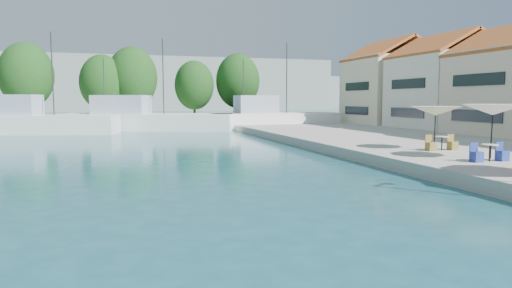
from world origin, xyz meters
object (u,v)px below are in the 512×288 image
object	(u,v)px
trawler_03	(143,120)
umbrella_cream	(436,111)
trawler_02	(35,123)
umbrella_white	(493,110)
trawler_04	(271,119)

from	to	relation	value
trawler_03	umbrella_cream	bearing A→B (deg)	-44.74
trawler_02	umbrella_white	xyz separation A→B (m)	(24.19, -31.74, 1.79)
trawler_03	trawler_04	world-z (taller)	same
trawler_04	trawler_02	bearing A→B (deg)	-179.59
trawler_02	trawler_04	size ratio (longest dim) A/B	1.01
umbrella_white	trawler_04	bearing A→B (deg)	89.20
trawler_04	umbrella_white	distance (m)	32.91
trawler_03	umbrella_cream	size ratio (longest dim) A/B	7.02
trawler_02	trawler_03	bearing A→B (deg)	26.39
trawler_04	umbrella_white	xyz separation A→B (m)	(-0.46, -32.86, 1.79)
trawler_03	umbrella_cream	xyz separation A→B (m)	(14.07, -29.90, 1.63)
trawler_02	umbrella_cream	bearing A→B (deg)	-34.84
trawler_04	umbrella_white	world-z (taller)	trawler_04
umbrella_cream	trawler_04	bearing A→B (deg)	89.46
trawler_02	umbrella_white	size ratio (longest dim) A/B	5.67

